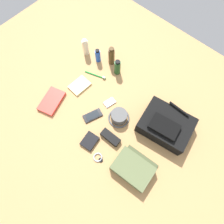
# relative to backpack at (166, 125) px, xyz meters

# --- Properties ---
(ground_plane) EXTENTS (2.64, 2.02, 0.02)m
(ground_plane) POSITION_rel_backpack_xyz_m (-0.34, -0.16, -0.07)
(ground_plane) COLOR #AA7E4C
(ground_plane) RESTS_ON ground
(backpack) EXTENTS (0.37, 0.31, 0.14)m
(backpack) POSITION_rel_backpack_xyz_m (0.00, 0.00, 0.00)
(backpack) COLOR black
(backpack) RESTS_ON ground_plane
(toiletry_pouch) EXTENTS (0.26, 0.23, 0.08)m
(toiletry_pouch) POSITION_rel_backpack_xyz_m (0.02, -0.36, -0.02)
(toiletry_pouch) COLOR #56603D
(toiletry_pouch) RESTS_ON ground_plane
(bucket_hat) EXTENTS (0.15, 0.15, 0.08)m
(bucket_hat) POSITION_rel_backpack_xyz_m (-0.28, -0.16, -0.03)
(bucket_hat) COLOR #535353
(bucket_hat) RESTS_ON ground_plane
(lotion_bottle) EXTENTS (0.05, 0.05, 0.15)m
(lotion_bottle) POSITION_rel_backpack_xyz_m (-0.87, 0.10, 0.01)
(lotion_bottle) COLOR beige
(lotion_bottle) RESTS_ON ground_plane
(deodorant_spray) EXTENTS (0.04, 0.04, 0.12)m
(deodorant_spray) POSITION_rel_backpack_xyz_m (-0.74, 0.12, -0.00)
(deodorant_spray) COLOR blue
(deodorant_spray) RESTS_ON ground_plane
(cologne_bottle) EXTENTS (0.05, 0.05, 0.17)m
(cologne_bottle) POSITION_rel_backpack_xyz_m (-0.65, 0.17, 0.02)
(cologne_bottle) COLOR #473319
(cologne_bottle) RESTS_ON ground_plane
(shampoo_bottle) EXTENTS (0.05, 0.05, 0.14)m
(shampoo_bottle) POSITION_rel_backpack_xyz_m (-0.55, 0.13, 0.01)
(shampoo_bottle) COLOR #19471E
(shampoo_bottle) RESTS_ON ground_plane
(paperback_novel) EXTENTS (0.18, 0.23, 0.03)m
(paperback_novel) POSITION_rel_backpack_xyz_m (-0.74, -0.39, -0.05)
(paperback_novel) COLOR red
(paperback_novel) RESTS_ON ground_plane
(cell_phone) EXTENTS (0.11, 0.15, 0.01)m
(cell_phone) POSITION_rel_backpack_xyz_m (-0.44, -0.27, -0.05)
(cell_phone) COLOR black
(cell_phone) RESTS_ON ground_plane
(media_player) EXTENTS (0.07, 0.09, 0.01)m
(media_player) POSITION_rel_backpack_xyz_m (-0.41, -0.11, -0.06)
(media_player) COLOR #B7B7BC
(media_player) RESTS_ON ground_plane
(wristwatch) EXTENTS (0.07, 0.06, 0.01)m
(wristwatch) POSITION_rel_backpack_xyz_m (-0.20, -0.46, -0.05)
(wristwatch) COLOR #99999E
(wristwatch) RESTS_ON ground_plane
(toothbrush) EXTENTS (0.17, 0.07, 0.02)m
(toothbrush) POSITION_rel_backpack_xyz_m (-0.65, -0.00, -0.05)
(toothbrush) COLOR #198C33
(toothbrush) RESTS_ON ground_plane
(wallet) EXTENTS (0.11, 0.12, 0.02)m
(wallet) POSITION_rel_backpack_xyz_m (-0.32, -0.42, -0.05)
(wallet) COLOR black
(wallet) RESTS_ON ground_plane
(notepad) EXTENTS (0.12, 0.16, 0.02)m
(notepad) POSITION_rel_backpack_xyz_m (-0.68, -0.16, -0.05)
(notepad) COLOR beige
(notepad) RESTS_ON ground_plane
(sunglasses_case) EXTENTS (0.14, 0.06, 0.04)m
(sunglasses_case) POSITION_rel_backpack_xyz_m (-0.23, -0.31, -0.04)
(sunglasses_case) COLOR black
(sunglasses_case) RESTS_ON ground_plane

